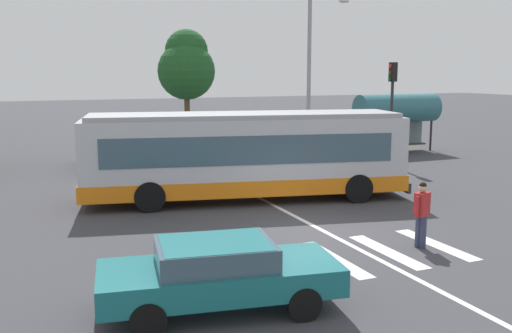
{
  "coord_description": "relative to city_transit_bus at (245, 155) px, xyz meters",
  "views": [
    {
      "loc": [
        -7.42,
        -13.83,
        4.49
      ],
      "look_at": [
        -0.07,
        3.65,
        1.3
      ],
      "focal_mm": 39.88,
      "sensor_mm": 36.0,
      "label": 1
    }
  ],
  "objects": [
    {
      "name": "ground_plane",
      "position": [
        0.15,
        -4.41,
        -1.59
      ],
      "size": [
        160.0,
        160.0,
        0.0
      ],
      "primitive_type": "plane",
      "color": "#3D3D42"
    },
    {
      "name": "city_transit_bus",
      "position": [
        0.0,
        0.0,
        0.0
      ],
      "size": [
        11.54,
        4.84,
        3.06
      ],
      "color": "black",
      "rests_on": "ground_plane"
    },
    {
      "name": "pedestrian_crossing_street",
      "position": [
        2.08,
        -6.9,
        -0.62
      ],
      "size": [
        0.54,
        0.4,
        1.72
      ],
      "color": "#333856",
      "rests_on": "ground_plane"
    },
    {
      "name": "foreground_sedan",
      "position": [
        -3.96,
        -8.55,
        -0.82
      ],
      "size": [
        4.73,
        2.49,
        1.35
      ],
      "color": "black",
      "rests_on": "ground_plane"
    },
    {
      "name": "parked_car_charcoal",
      "position": [
        -3.68,
        8.76,
        -0.82
      ],
      "size": [
        1.88,
        4.5,
        1.35
      ],
      "color": "black",
      "rests_on": "ground_plane"
    },
    {
      "name": "parked_car_red",
      "position": [
        -0.96,
        8.84,
        -0.82
      ],
      "size": [
        1.94,
        4.54,
        1.35
      ],
      "color": "black",
      "rests_on": "ground_plane"
    },
    {
      "name": "parked_car_white",
      "position": [
        1.89,
        8.35,
        -0.82
      ],
      "size": [
        1.93,
        4.53,
        1.35
      ],
      "color": "black",
      "rests_on": "ground_plane"
    },
    {
      "name": "traffic_light_far_corner",
      "position": [
        9.16,
        4.21,
        1.69
      ],
      "size": [
        0.33,
        0.32,
        4.9
      ],
      "color": "#28282B",
      "rests_on": "ground_plane"
    },
    {
      "name": "bus_stop_shelter",
      "position": [
        11.98,
        7.54,
        0.83
      ],
      "size": [
        4.88,
        1.54,
        3.25
      ],
      "color": "#28282B",
      "rests_on": "ground_plane"
    },
    {
      "name": "twin_arm_street_lamp",
      "position": [
        6.36,
        7.31,
        3.55
      ],
      "size": [
        4.45,
        0.32,
        8.26
      ],
      "color": "#939399",
      "rests_on": "ground_plane"
    },
    {
      "name": "background_tree_right",
      "position": [
        2.95,
        17.55,
        3.27
      ],
      "size": [
        3.67,
        3.67,
        7.15
      ],
      "color": "brown",
      "rests_on": "ground_plane"
    },
    {
      "name": "crosswalk_painted_stripes",
      "position": [
        -0.42,
        -6.83,
        -1.58
      ],
      "size": [
        6.59,
        2.9,
        0.01
      ],
      "color": "silver",
      "rests_on": "ground_plane"
    },
    {
      "name": "lane_center_line",
      "position": [
        0.56,
        -2.41,
        -1.58
      ],
      "size": [
        0.16,
        24.0,
        0.01
      ],
      "primitive_type": "cube",
      "color": "silver",
      "rests_on": "ground_plane"
    }
  ]
}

